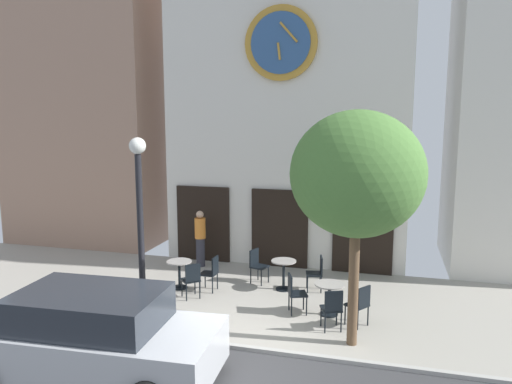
% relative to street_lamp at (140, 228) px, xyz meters
% --- Properties ---
extents(ground_plane, '(27.99, 11.94, 0.13)m').
position_rel_street_lamp_xyz_m(ground_plane, '(2.51, -1.57, -2.04)').
color(ground_plane, '#9E998E').
extents(clock_building, '(7.18, 3.30, 11.30)m').
position_rel_street_lamp_xyz_m(clock_building, '(2.15, 5.42, 3.78)').
color(clock_building, silver).
rests_on(clock_building, ground_plane).
extents(neighbor_building_left, '(5.37, 3.05, 11.47)m').
position_rel_street_lamp_xyz_m(neighbor_building_left, '(-5.08, 5.92, 3.71)').
color(neighbor_building_left, '#9E7A66').
rests_on(neighbor_building_left, ground_plane).
extents(street_lamp, '(0.36, 0.36, 3.98)m').
position_rel_street_lamp_xyz_m(street_lamp, '(0.00, 0.00, 0.00)').
color(street_lamp, black).
rests_on(street_lamp, ground_plane).
extents(street_tree, '(2.51, 2.26, 4.55)m').
position_rel_street_lamp_xyz_m(street_tree, '(4.60, -0.17, 1.32)').
color(street_tree, brown).
rests_on(street_tree, ground_plane).
extents(cafe_table_center_right, '(0.65, 0.65, 0.73)m').
position_rel_street_lamp_xyz_m(cafe_table_center_right, '(0.05, 1.85, -1.53)').
color(cafe_table_center_right, black).
rests_on(cafe_table_center_right, ground_plane).
extents(cafe_table_near_door, '(0.64, 0.64, 0.77)m').
position_rel_street_lamp_xyz_m(cafe_table_near_door, '(2.68, 2.45, -1.50)').
color(cafe_table_near_door, black).
rests_on(cafe_table_near_door, ground_plane).
extents(cafe_table_center_left, '(0.68, 0.68, 0.73)m').
position_rel_street_lamp_xyz_m(cafe_table_center_left, '(4.00, 1.14, -1.52)').
color(cafe_table_center_left, black).
rests_on(cafe_table_center_left, ground_plane).
extents(cafe_chair_outer, '(0.52, 0.52, 0.90)m').
position_rel_street_lamp_xyz_m(cafe_chair_outer, '(4.15, 0.32, -1.49)').
color(cafe_chair_outer, black).
rests_on(cafe_chair_outer, ground_plane).
extents(cafe_chair_by_entrance, '(0.41, 0.41, 0.90)m').
position_rel_street_lamp_xyz_m(cafe_chair_by_entrance, '(0.93, 1.88, -1.49)').
color(cafe_chair_by_entrance, black).
rests_on(cafe_chair_by_entrance, ground_plane).
extents(cafe_chair_curbside, '(0.56, 0.56, 0.90)m').
position_rel_street_lamp_xyz_m(cafe_chair_curbside, '(0.65, 1.24, -1.49)').
color(cafe_chair_curbside, black).
rests_on(cafe_chair_curbside, ground_plane).
extents(cafe_chair_left_end, '(0.56, 0.56, 0.90)m').
position_rel_street_lamp_xyz_m(cafe_chair_left_end, '(4.69, 0.69, -1.49)').
color(cafe_chair_left_end, black).
rests_on(cafe_chair_left_end, ground_plane).
extents(cafe_chair_facing_wall, '(0.52, 0.52, 0.90)m').
position_rel_street_lamp_xyz_m(cafe_chair_facing_wall, '(3.22, 1.03, -1.49)').
color(cafe_chair_facing_wall, black).
rests_on(cafe_chair_facing_wall, ground_plane).
extents(cafe_chair_right_end, '(0.47, 0.47, 0.90)m').
position_rel_street_lamp_xyz_m(cafe_chair_right_end, '(3.52, 2.59, -1.49)').
color(cafe_chair_right_end, black).
rests_on(cafe_chair_right_end, ground_plane).
extents(cafe_chair_near_tree, '(0.51, 0.51, 0.90)m').
position_rel_street_lamp_xyz_m(cafe_chair_near_tree, '(1.88, 2.80, -1.49)').
color(cafe_chair_near_tree, black).
rests_on(cafe_chair_near_tree, ground_plane).
extents(pedestrian_orange, '(0.44, 0.44, 1.67)m').
position_rel_street_lamp_xyz_m(pedestrian_orange, '(-0.12, 3.76, -1.16)').
color(pedestrian_orange, '#2D2D38').
rests_on(pedestrian_orange, ground_plane).
extents(parked_car_silver, '(4.38, 2.18, 1.55)m').
position_rel_street_lamp_xyz_m(parked_car_silver, '(0.45, -2.62, -1.26)').
color(parked_car_silver, '#B7BABF').
rests_on(parked_car_silver, ground_plane).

